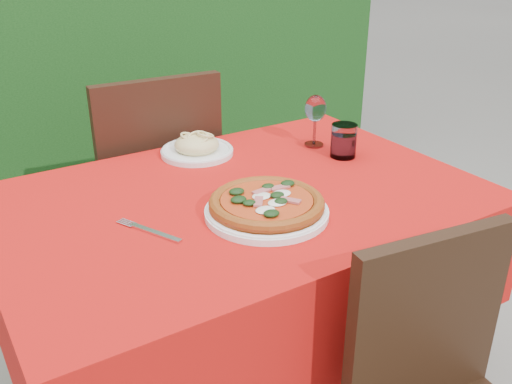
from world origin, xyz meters
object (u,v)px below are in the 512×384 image
pizza_plate (267,206)px  pasta_plate (197,147)px  water_glass (343,142)px  fork (155,233)px  chair_far (154,184)px  wine_glass (315,111)px

pizza_plate → pasta_plate: 0.46m
pasta_plate → water_glass: bearing=-34.3°
pizza_plate → pasta_plate: pasta_plate is taller
pasta_plate → fork: bearing=-127.7°
chair_far → water_glass: bearing=130.6°
chair_far → wine_glass: size_ratio=5.73×
chair_far → pizza_plate: 0.78m
chair_far → water_glass: chair_far is taller
pizza_plate → wine_glass: 0.52m
water_glass → wine_glass: 0.14m
pasta_plate → water_glass: size_ratio=2.18×
pasta_plate → wine_glass: bearing=-20.0°
pizza_plate → water_glass: water_glass is taller
fork → chair_far: bearing=43.3°
water_glass → fork: water_glass is taller
wine_glass → fork: (-0.66, -0.27, -0.11)m
chair_far → pizza_plate: size_ratio=2.80×
chair_far → fork: chair_far is taller
pizza_plate → wine_glass: (0.40, 0.33, 0.09)m
wine_glass → fork: wine_glass is taller
pasta_plate → wine_glass: wine_glass is taller
pizza_plate → wine_glass: size_ratio=2.05×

